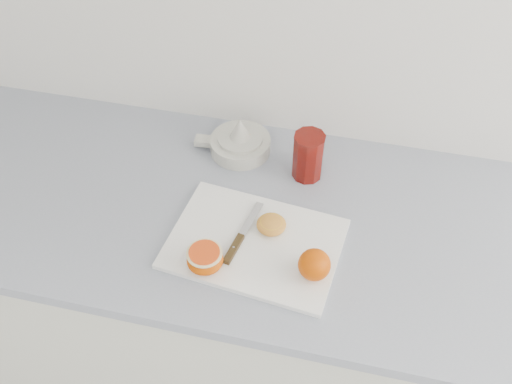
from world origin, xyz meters
TOP-DOWN VIEW (x-y plane):
  - counter at (0.19, 1.70)m, footprint 2.27×0.64m
  - cutting_board at (0.18, 1.60)m, footprint 0.39×0.30m
  - whole_orange at (0.31, 1.55)m, footprint 0.07×0.07m
  - half_orange at (0.09, 1.52)m, footprint 0.08×0.08m
  - squeezed_shell at (0.20, 1.65)m, footprint 0.07×0.07m
  - paring_knife at (0.14, 1.59)m, footprint 0.05×0.18m
  - citrus_juicer at (0.07, 1.89)m, footprint 0.19×0.15m
  - red_tumbler at (0.25, 1.84)m, footprint 0.07×0.07m

SIDE VIEW (x-z plane):
  - counter at x=0.19m, z-range 0.00..0.89m
  - cutting_board at x=0.18m, z-range 0.89..0.90m
  - paring_knife at x=0.14m, z-range 0.90..0.91m
  - squeezed_shell at x=0.20m, z-range 0.90..0.93m
  - citrus_juicer at x=0.07m, z-range 0.87..0.97m
  - half_orange at x=0.09m, z-range 0.90..0.95m
  - whole_orange at x=0.31m, z-range 0.90..0.97m
  - red_tumbler at x=0.25m, z-range 0.89..1.01m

